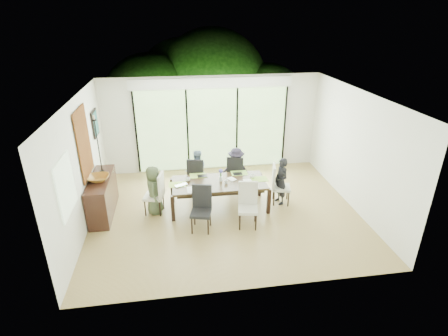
{
  "coord_description": "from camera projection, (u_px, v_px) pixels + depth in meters",
  "views": [
    {
      "loc": [
        -1.06,
        -6.89,
        4.24
      ],
      "look_at": [
        0.0,
        0.25,
        1.0
      ],
      "focal_mm": 28.0,
      "sensor_mm": 36.0,
      "label": 1
    }
  ],
  "objects": [
    {
      "name": "placemat_right",
      "position": [
        259.0,
        179.0,
        8.14
      ],
      "size": [
        0.39,
        0.28,
        0.01
      ],
      "primitive_type": "cube",
      "color": "#86B13F",
      "rests_on": "table_top"
    },
    {
      "name": "tapestry",
      "position": [
        84.0,
        143.0,
        7.36
      ],
      "size": [
        0.02,
        1.0,
        1.5
      ],
      "primitive_type": "cube",
      "color": "#8D4414",
      "rests_on": "wall_left"
    },
    {
      "name": "person_far_left",
      "position": [
        197.0,
        172.0,
        8.74
      ],
      "size": [
        0.59,
        0.43,
        1.15
      ],
      "primitive_type": "imported",
      "rotation": [
        0.0,
        0.0,
        3.32
      ],
      "color": "#6E87A0",
      "rests_on": "floor"
    },
    {
      "name": "chair_near_right",
      "position": [
        248.0,
        206.0,
        7.37
      ],
      "size": [
        0.48,
        0.48,
        0.98
      ],
      "primitive_type": null,
      "rotation": [
        0.0,
        0.0,
        -0.18
      ],
      "color": "beige",
      "rests_on": "floor"
    },
    {
      "name": "ceiling",
      "position": [
        226.0,
        95.0,
        6.99
      ],
      "size": [
        6.0,
        5.0,
        0.01
      ],
      "primitive_type": "cube",
      "color": "white",
      "rests_on": "wall_back"
    },
    {
      "name": "table_leg_fr",
      "position": [
        269.0,
        201.0,
        7.92
      ],
      "size": [
        0.08,
        0.08,
        0.61
      ],
      "primitive_type": "cube",
      "color": "black",
      "rests_on": "floor"
    },
    {
      "name": "placemat_far_l",
      "position": [
        198.0,
        176.0,
        8.31
      ],
      "size": [
        0.39,
        0.28,
        0.01
      ],
      "primitive_type": "cube",
      "color": "#9DC546",
      "rests_on": "table_top"
    },
    {
      "name": "candlestick_pan",
      "position": [
        94.0,
        120.0,
        7.51
      ],
      "size": [
        0.1,
        0.1,
        0.03
      ],
      "primitive_type": "cylinder",
      "color": "black",
      "rests_on": "sideboard"
    },
    {
      "name": "hyacinth_blooms",
      "position": [
        221.0,
        171.0,
        7.96
      ],
      "size": [
        0.1,
        0.1,
        0.1
      ],
      "primitive_type": "sphere",
      "color": "#5751CC",
      "rests_on": "table_top"
    },
    {
      "name": "laptop",
      "position": [
        182.0,
        186.0,
        7.8
      ],
      "size": [
        0.35,
        0.3,
        0.02
      ],
      "primitive_type": "imported",
      "rotation": [
        0.0,
        0.0,
        0.47
      ],
      "color": "silver",
      "rests_on": "table_top"
    },
    {
      "name": "candle",
      "position": [
        94.0,
        117.0,
        7.49
      ],
      "size": [
        0.03,
        0.03,
        0.1
      ],
      "primitive_type": "cylinder",
      "color": "silver",
      "rests_on": "sideboard"
    },
    {
      "name": "deck",
      "position": [
        210.0,
        158.0,
        11.18
      ],
      "size": [
        6.0,
        1.8,
        0.1
      ],
      "primitive_type": "cube",
      "color": "brown",
      "rests_on": "ground"
    },
    {
      "name": "table_apron",
      "position": [
        219.0,
        186.0,
        8.06
      ],
      "size": [
        1.96,
        0.8,
        0.09
      ],
      "primitive_type": "cube",
      "color": "black",
      "rests_on": "floor"
    },
    {
      "name": "cup_a",
      "position": [
        188.0,
        179.0,
        8.04
      ],
      "size": [
        0.14,
        0.14,
        0.09
      ],
      "primitive_type": "imported",
      "rotation": [
        0.0,
        0.0,
        0.38
      ],
      "color": "white",
      "rests_on": "table_top"
    },
    {
      "name": "person_left_end",
      "position": [
        154.0,
        190.0,
        7.85
      ],
      "size": [
        0.37,
        0.55,
        1.15
      ],
      "primitive_type": "imported",
      "rotation": [
        0.0,
        0.0,
        1.51
      ],
      "color": "#475438",
      "rests_on": "floor"
    },
    {
      "name": "chair_far_left",
      "position": [
        197.0,
        174.0,
        8.79
      ],
      "size": [
        0.5,
        0.5,
        0.98
      ],
      "primitive_type": null,
      "rotation": [
        0.0,
        0.0,
        2.89
      ],
      "color": "black",
      "rests_on": "floor"
    },
    {
      "name": "chair_near_left",
      "position": [
        201.0,
        210.0,
        7.23
      ],
      "size": [
        0.5,
        0.5,
        0.98
      ],
      "primitive_type": null,
      "rotation": [
        0.0,
        0.0,
        -0.24
      ],
      "color": "black",
      "rests_on": "floor"
    },
    {
      "name": "glass_doors",
      "position": [
        212.0,
        130.0,
        9.83
      ],
      "size": [
        4.2,
        0.02,
        2.3
      ],
      "primitive_type": "cube",
      "color": "#598C3F",
      "rests_on": "wall_back"
    },
    {
      "name": "mullion_c",
      "position": [
        237.0,
        129.0,
        9.92
      ],
      "size": [
        0.05,
        0.04,
        2.3
      ],
      "primitive_type": "cube",
      "color": "black",
      "rests_on": "wall_back"
    },
    {
      "name": "chair_far_right",
      "position": [
        236.0,
        172.0,
        8.93
      ],
      "size": [
        0.51,
        0.51,
        0.98
      ],
      "primitive_type": null,
      "rotation": [
        0.0,
        0.0,
        2.83
      ],
      "color": "black",
      "rests_on": "floor"
    },
    {
      "name": "cup_b",
      "position": [
        226.0,
        182.0,
        7.93
      ],
      "size": [
        0.12,
        0.12,
        0.08
      ],
      "primitive_type": "imported",
      "rotation": [
        0.0,
        0.0,
        2.52
      ],
      "color": "white",
      "rests_on": "table_top"
    },
    {
      "name": "chair_left_end",
      "position": [
        153.0,
        193.0,
        7.88
      ],
      "size": [
        0.49,
        0.49,
        0.98
      ],
      "primitive_type": null,
      "rotation": [
        0.0,
        0.0,
        -1.79
      ],
      "color": "white",
      "rests_on": "floor"
    },
    {
      "name": "platter_snacks",
      "position": [
        196.0,
        188.0,
        7.66
      ],
      "size": [
        0.18,
        0.18,
        0.01
      ],
      "primitive_type": "cube",
      "color": "orange",
      "rests_on": "table_top"
    },
    {
      "name": "bowl",
      "position": [
        98.0,
        178.0,
        7.59
      ],
      "size": [
        0.46,
        0.46,
        0.11
      ],
      "primitive_type": "imported",
      "color": "brown",
      "rests_on": "sideboard"
    },
    {
      "name": "foliage_mid",
      "position": [
        212.0,
        85.0,
        12.64
      ],
      "size": [
        4.0,
        4.0,
        4.0
      ],
      "primitive_type": "sphere",
      "color": "#14380F",
      "rests_on": "ground"
    },
    {
      "name": "floor",
      "position": [
        226.0,
        212.0,
        8.1
      ],
      "size": [
        6.0,
        5.0,
        0.01
      ],
      "primitive_type": "cube",
      "color": "olive",
      "rests_on": "ground"
    },
    {
      "name": "sideboard",
      "position": [
        102.0,
        196.0,
        7.88
      ],
      "size": [
        0.44,
        1.55,
        0.87
      ],
      "primitive_type": "cube",
      "color": "black",
      "rests_on": "floor"
    },
    {
      "name": "platter_base",
      "position": [
        196.0,
        189.0,
        7.66
      ],
      "size": [
        0.23,
        0.23,
        0.02
      ],
      "primitive_type": "cube",
      "color": "white",
      "rests_on": "table_top"
    },
    {
      "name": "foliage_right",
      "position": [
        266.0,
        103.0,
        12.39
      ],
      "size": [
        2.8,
        2.8,
        2.8
      ],
      "primitive_type": "sphere",
      "color": "#14380F",
      "rests_on": "ground"
    },
    {
      "name": "wall_right",
      "position": [
        356.0,
        150.0,
        7.95
      ],
      "size": [
        0.02,
        5.0,
        2.7
      ],
      "primitive_type": "cube",
      "color": "beige",
      "rests_on": "floor"
    },
    {
      "name": "table_leg_br",
      "position": [
        260.0,
        184.0,
        8.69
      ],
      "size": [
        0.08,
        0.08,
        0.61
      ],
      "primitive_type": "cube",
      "color": "black",
      "rests_on": "floor"
    },
    {
      "name": "tablet_far_r",
      "position": [
        238.0,
        174.0,
        8.39
      ],
      "size": [
        0.21,
        0.15,
        0.01
      ],
      "primitive_type": "cube",
      "color": "black",
      "rests_on": "table_top"
    },
    {
      "name": "foliage_far",
      "position": [
        184.0,
        87.0,
        13.22
      ],
      "size": [
        3.6,
        3.6,
        3.6
      ],
      "primitive_type": "sphere",
      "color": "#14380F",
      "rests_on": "ground"
    },
    {
      "name": "mullion_d",
      "position": [
        284.0,
        126.0,
        10.11
      ],
      "size": [
        0.05,
        0.04,
        2.3
      ],
      "primitive_type": "cube",
      "color": "black",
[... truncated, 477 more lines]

